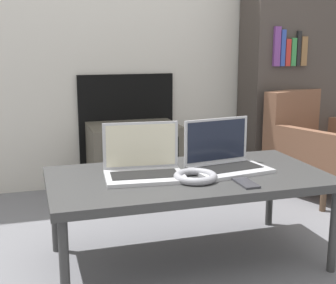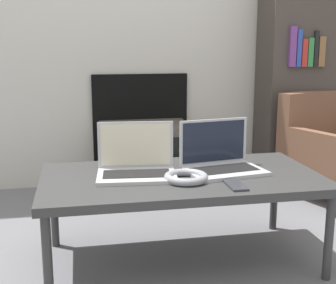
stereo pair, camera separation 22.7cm
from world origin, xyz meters
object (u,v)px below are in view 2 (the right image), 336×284
(laptop_left, at_px, (136,164))
(tv, at_px, (145,159))
(phone, at_px, (236,185))
(headphones, at_px, (186,177))
(laptop_right, at_px, (221,160))

(laptop_left, relative_size, tv, 0.63)
(phone, distance_m, tv, 1.24)
(laptop_left, xyz_separation_m, tv, (0.18, 0.97, -0.22))
(laptop_left, height_order, tv, laptop_left)
(tv, bearing_deg, headphones, -89.44)
(laptop_left, bearing_deg, headphones, -29.06)
(phone, bearing_deg, laptop_right, 87.55)
(laptop_right, relative_size, headphones, 2.00)
(laptop_right, distance_m, phone, 0.24)
(tv, bearing_deg, laptop_right, -78.45)
(tv, bearing_deg, laptop_left, -100.30)
(tv, bearing_deg, phone, -81.15)
(headphones, relative_size, phone, 1.32)
(laptop_right, relative_size, tv, 0.65)
(laptop_left, height_order, laptop_right, same)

